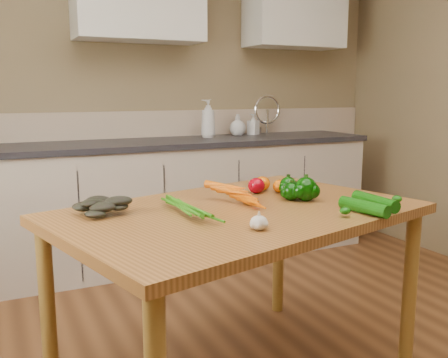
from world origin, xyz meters
TOP-DOWN VIEW (x-y plane):
  - room at (0.00, 0.17)m, footprint 4.04×5.04m
  - counter_run at (0.21, 2.19)m, footprint 2.84×0.64m
  - table at (-0.21, 0.52)m, footprint 1.64×1.27m
  - soap_bottle_a at (0.40, 2.26)m, footprint 0.13×0.13m
  - soap_bottle_b at (0.84, 2.35)m, footprint 0.10×0.11m
  - soap_bottle_c at (0.69, 2.32)m, footprint 0.19×0.19m
  - carrot_bunch at (-0.27, 0.58)m, footprint 0.31×0.27m
  - leafy_greens at (-0.74, 0.66)m, footprint 0.21×0.19m
  - garlic_bulb at (-0.29, 0.21)m, footprint 0.06×0.06m
  - pepper_a at (0.07, 0.57)m, footprint 0.08×0.08m
  - pepper_b at (0.12, 0.67)m, footprint 0.08×0.08m
  - pepper_c at (0.12, 0.54)m, footprint 0.10×0.10m
  - tomato_a at (0.00, 0.77)m, footprint 0.08×0.08m
  - tomato_b at (0.06, 0.81)m, footprint 0.08×0.08m
  - tomato_c at (0.11, 0.74)m, footprint 0.07×0.07m
  - zucchini_a at (0.30, 0.30)m, footprint 0.06×0.24m
  - zucchini_b at (0.20, 0.25)m, footprint 0.09×0.23m

SIDE VIEW (x-z plane):
  - counter_run at x=0.21m, z-range -0.11..1.03m
  - table at x=-0.21m, z-range 0.30..1.08m
  - garlic_bulb at x=-0.29m, z-range 0.78..0.83m
  - zucchini_b at x=0.20m, z-range 0.78..0.83m
  - zucchini_a at x=0.30m, z-range 0.78..0.83m
  - tomato_c at x=0.11m, z-range 0.78..0.84m
  - tomato_b at x=0.06m, z-range 0.78..0.85m
  - carrot_bunch at x=-0.27m, z-range 0.78..0.85m
  - tomato_a at x=0.00m, z-range 0.78..0.85m
  - pepper_a at x=0.07m, z-range 0.78..0.85m
  - pepper_b at x=0.12m, z-range 0.78..0.86m
  - pepper_c at x=0.12m, z-range 0.78..0.88m
  - leafy_greens at x=-0.74m, z-range 0.78..0.88m
  - soap_bottle_b at x=0.84m, z-range 0.90..1.07m
  - soap_bottle_c at x=0.69m, z-range 0.90..1.07m
  - soap_bottle_a at x=0.40m, z-range 0.90..1.19m
  - room at x=0.00m, z-range -0.07..2.57m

